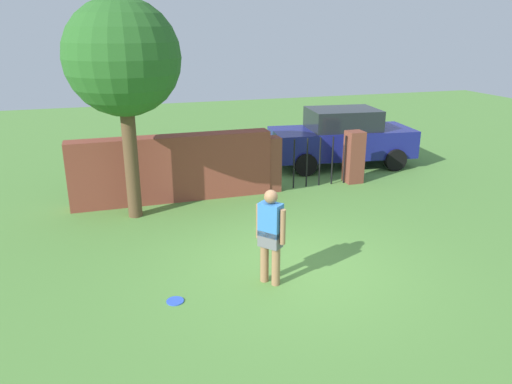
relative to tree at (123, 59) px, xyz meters
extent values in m
plane|color=#568C3D|center=(2.49, -3.35, -3.40)|extent=(40.00, 40.00, 0.00)
cube|color=brown|center=(0.99, 0.82, -2.60)|extent=(4.79, 0.50, 1.59)
cylinder|color=brown|center=(0.00, 0.00, -2.01)|extent=(0.30, 0.30, 2.78)
sphere|color=#286023|center=(0.00, 0.00, 0.04)|extent=(2.38, 2.38, 2.38)
cylinder|color=#9E704C|center=(1.82, -3.68, -2.97)|extent=(0.14, 0.14, 0.85)
cylinder|color=#9E704C|center=(1.96, -3.85, -2.97)|extent=(0.14, 0.14, 0.85)
cube|color=slate|center=(1.89, -3.76, -2.60)|extent=(0.40, 0.42, 0.28)
cube|color=#3372BF|center=(1.89, -3.76, -2.27)|extent=(0.40, 0.42, 0.55)
sphere|color=#9E704C|center=(1.89, -3.76, -1.89)|extent=(0.22, 0.22, 0.22)
cylinder|color=#9E704C|center=(1.75, -3.59, -2.35)|extent=(0.09, 0.09, 0.58)
cylinder|color=#9E704C|center=(2.04, -3.93, -2.35)|extent=(0.09, 0.09, 0.58)
cube|color=brown|center=(3.48, 0.82, -2.70)|extent=(0.44, 0.44, 1.40)
cube|color=brown|center=(5.84, 0.82, -2.70)|extent=(0.44, 0.44, 1.40)
cylinder|color=black|center=(3.75, 0.82, -2.75)|extent=(0.04, 0.04, 1.30)
cylinder|color=black|center=(4.11, 0.82, -2.75)|extent=(0.04, 0.04, 1.30)
cylinder|color=black|center=(4.48, 0.82, -2.75)|extent=(0.04, 0.04, 1.30)
cylinder|color=black|center=(4.84, 0.82, -2.75)|extent=(0.04, 0.04, 1.30)
cylinder|color=black|center=(5.21, 0.82, -2.75)|extent=(0.04, 0.04, 1.30)
cylinder|color=black|center=(5.57, 0.82, -2.75)|extent=(0.04, 0.04, 1.30)
cube|color=navy|center=(6.30, 2.46, -2.68)|extent=(4.36, 2.14, 0.80)
cube|color=#1E2328|center=(6.30, 2.46, -1.98)|extent=(2.15, 1.70, 0.60)
cylinder|color=black|center=(4.85, 1.76, -3.08)|extent=(0.66, 0.29, 0.64)
cylinder|color=black|center=(5.03, 3.45, -3.08)|extent=(0.66, 0.29, 0.64)
cylinder|color=black|center=(7.56, 1.47, -3.08)|extent=(0.66, 0.29, 0.64)
cylinder|color=black|center=(7.74, 3.16, -3.08)|extent=(0.66, 0.29, 0.64)
cylinder|color=blue|center=(0.30, -3.89, -3.39)|extent=(0.27, 0.27, 0.02)
camera|label=1|loc=(-0.50, -10.63, 0.66)|focal=34.61mm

